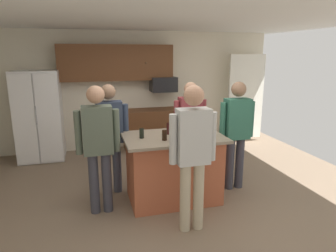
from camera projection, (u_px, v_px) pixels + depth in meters
The scene contains 19 objects.
floor at pixel (166, 199), 4.45m from camera, with size 7.04×7.04×0.00m, color #7F6B56.
ceiling at pixel (166, 15), 3.83m from camera, with size 7.04×7.04×0.00m, color white.
back_wall at pixel (135, 90), 6.77m from camera, with size 6.40×0.10×2.60m, color beige.
french_door_window_panel at pixel (246, 97), 7.10m from camera, with size 0.90×0.06×2.00m, color white.
cabinet_run_upper at pixel (117, 63), 6.33m from camera, with size 2.40×0.38×0.75m.
cabinet_run_lower at pixel (164, 128), 6.82m from camera, with size 1.80×0.63×0.90m.
refrigerator at pixel (39, 116), 5.96m from camera, with size 0.86×0.76×1.80m.
microwave_over_range at pixel (163, 84), 6.60m from camera, with size 0.56×0.40×0.32m, color black.
kitchen_island at pixel (173, 168), 4.35m from camera, with size 1.41×0.92×0.98m.
person_guest_by_door at pixel (190, 124), 5.04m from camera, with size 0.57×0.22×1.66m.
person_guest_right at pixel (110, 132), 4.47m from camera, with size 0.57×0.22×1.69m.
person_elder_center at pixel (237, 128), 4.61m from camera, with size 0.57×0.22×1.71m.
person_host_foreground at pixel (193, 149), 3.46m from camera, with size 0.57×0.23×1.78m.
person_guest_left at pixel (98, 142), 3.87m from camera, with size 0.57×0.23×1.73m.
glass_dark_ale at pixel (194, 127), 4.48m from camera, with size 0.06×0.06×0.14m.
glass_stout_tall at pixel (169, 129), 4.31m from camera, with size 0.07×0.07×0.17m.
tumbler_amber at pixel (142, 133), 4.11m from camera, with size 0.06×0.06×0.14m.
glass_short_whisky at pixel (165, 135), 4.01m from camera, with size 0.07×0.07×0.14m.
mug_ceramic_white at pixel (174, 138), 3.97m from camera, with size 0.12×0.08×0.10m.
Camera 1 is at (-1.05, -3.93, 2.12)m, focal length 31.88 mm.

